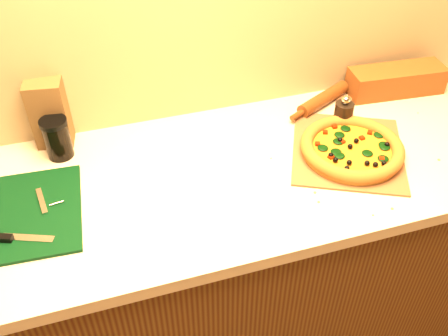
# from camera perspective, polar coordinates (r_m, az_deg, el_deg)

# --- Properties ---
(cabinet) EXTENTS (2.80, 0.65, 0.86)m
(cabinet) POSITION_cam_1_polar(r_m,az_deg,el_deg) (1.81, -0.23, -11.82)
(cabinet) COLOR #441E0E
(cabinet) RESTS_ON ground
(countertop) EXTENTS (2.84, 0.68, 0.04)m
(countertop) POSITION_cam_1_polar(r_m,az_deg,el_deg) (1.48, -0.28, -1.09)
(countertop) COLOR beige
(countertop) RESTS_ON cabinet
(pizza_peel) EXTENTS (0.46, 0.53, 0.01)m
(pizza_peel) POSITION_cam_1_polar(r_m,az_deg,el_deg) (1.59, 13.90, 2.28)
(pizza_peel) COLOR brown
(pizza_peel) RESTS_ON countertop
(pizza) EXTENTS (0.31, 0.31, 0.04)m
(pizza) POSITION_cam_1_polar(r_m,az_deg,el_deg) (1.56, 14.40, 2.19)
(pizza) COLOR #BA6E2E
(pizza) RESTS_ON pizza_peel
(cutting_board) EXTENTS (0.27, 0.35, 0.02)m
(cutting_board) POSITION_cam_1_polar(r_m,az_deg,el_deg) (1.43, -20.85, -4.81)
(cutting_board) COLOR black
(cutting_board) RESTS_ON countertop
(pepper_grinder) EXTENTS (0.06, 0.06, 0.11)m
(pepper_grinder) POSITION_cam_1_polar(r_m,az_deg,el_deg) (1.67, 13.48, 6.02)
(pepper_grinder) COLOR black
(pepper_grinder) RESTS_ON countertop
(rolling_pin) EXTENTS (0.31, 0.17, 0.05)m
(rolling_pin) POSITION_cam_1_polar(r_m,az_deg,el_deg) (1.77, 11.30, 7.76)
(rolling_pin) COLOR #572C0F
(rolling_pin) RESTS_ON countertop
(bread_bag) EXTENTS (0.35, 0.14, 0.09)m
(bread_bag) POSITION_cam_1_polar(r_m,az_deg,el_deg) (1.90, 19.06, 9.44)
(bread_bag) COLOR brown
(bread_bag) RESTS_ON countertop
(paper_bag) EXTENTS (0.12, 0.10, 0.22)m
(paper_bag) POSITION_cam_1_polar(r_m,az_deg,el_deg) (1.61, -19.30, 5.99)
(paper_bag) COLOR brown
(paper_bag) RESTS_ON countertop
(dark_jar) EXTENTS (0.08, 0.08, 0.13)m
(dark_jar) POSITION_cam_1_polar(r_m,az_deg,el_deg) (1.57, -18.54, 3.27)
(dark_jar) COLOR black
(dark_jar) RESTS_ON countertop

